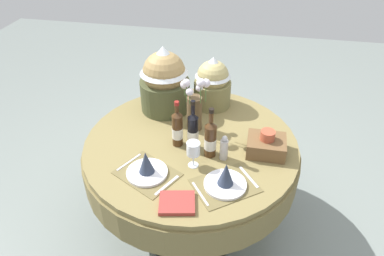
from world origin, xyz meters
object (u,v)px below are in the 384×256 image
at_px(wine_bottle_left, 193,131).
at_px(wine_glass_right, 193,149).
at_px(place_setting_left, 147,168).
at_px(flower_vase, 194,106).
at_px(place_setting_right, 225,180).
at_px(wine_bottle_centre, 210,139).
at_px(gift_tub_back_left, 164,77).
at_px(book_on_table, 177,203).
at_px(pepper_mill, 224,148).
at_px(wine_bottle_right, 177,128).
at_px(woven_basket_side_right, 266,145).
at_px(dining_table, 191,159).
at_px(gift_tub_back_centre, 213,80).

height_order(wine_bottle_left, wine_glass_right, wine_bottle_left).
distance_m(place_setting_left, flower_vase, 0.54).
distance_m(place_setting_right, wine_bottle_left, 0.39).
relative_size(place_setting_right, wine_bottle_centre, 1.27).
bearing_deg(wine_glass_right, place_setting_left, -153.38).
distance_m(wine_bottle_left, gift_tub_back_left, 0.53).
xyz_separation_m(place_setting_right, flower_vase, (-0.27, 0.50, 0.14)).
distance_m(place_setting_left, place_setting_right, 0.46).
relative_size(place_setting_right, book_on_table, 2.28).
distance_m(wine_bottle_centre, pepper_mill, 0.10).
bearing_deg(wine_bottle_right, pepper_mill, -15.30).
distance_m(pepper_mill, woven_basket_side_right, 0.27).
bearing_deg(pepper_mill, place_setting_left, -151.91).
bearing_deg(wine_bottle_centre, woven_basket_side_right, 14.97).
distance_m(dining_table, wine_bottle_right, 0.29).
relative_size(place_setting_left, flower_vase, 1.02).
relative_size(wine_glass_right, gift_tub_back_left, 0.35).
height_order(dining_table, wine_bottle_left, wine_bottle_left).
bearing_deg(dining_table, gift_tub_back_left, 126.02).
relative_size(pepper_mill, woven_basket_side_right, 0.72).
xyz_separation_m(wine_bottle_left, wine_bottle_centre, (0.12, -0.05, -0.01)).
xyz_separation_m(pepper_mill, woven_basket_side_right, (0.25, 0.11, -0.02)).
bearing_deg(dining_table, place_setting_left, -118.20).
relative_size(place_setting_left, book_on_table, 2.25).
xyz_separation_m(place_setting_right, book_on_table, (-0.23, -0.19, -0.04)).
height_order(wine_glass_right, gift_tub_back_left, gift_tub_back_left).
relative_size(gift_tub_back_centre, woven_basket_side_right, 1.65).
distance_m(flower_vase, pepper_mill, 0.37).
height_order(dining_table, wine_bottle_centre, wine_bottle_centre).
height_order(wine_bottle_centre, wine_bottle_right, wine_bottle_centre).
height_order(flower_vase, wine_bottle_left, flower_vase).
bearing_deg(pepper_mill, woven_basket_side_right, 23.30).
relative_size(wine_glass_right, book_on_table, 0.90).
bearing_deg(place_setting_left, gift_tub_back_centre, 72.74).
height_order(place_setting_left, gift_tub_back_centre, gift_tub_back_centre).
distance_m(place_setting_left, gift_tub_back_centre, 0.88).
height_order(wine_bottle_left, gift_tub_back_left, gift_tub_back_left).
distance_m(wine_bottle_left, pepper_mill, 0.22).
relative_size(book_on_table, woven_basket_side_right, 0.80).
bearing_deg(wine_bottle_centre, wine_glass_right, -125.48).
xyz_separation_m(flower_vase, pepper_mill, (0.23, -0.27, -0.11)).
relative_size(dining_table, place_setting_left, 3.35).
xyz_separation_m(place_setting_left, pepper_mill, (0.42, 0.22, 0.03)).
xyz_separation_m(wine_bottle_right, gift_tub_back_left, (-0.18, 0.41, 0.13)).
bearing_deg(place_setting_right, gift_tub_back_centre, 103.21).
distance_m(dining_table, place_setting_left, 0.45).
distance_m(place_setting_right, gift_tub_back_centre, 0.88).
height_order(wine_bottle_centre, wine_glass_right, wine_bottle_centre).
bearing_deg(dining_table, woven_basket_side_right, -2.83).
relative_size(wine_bottle_centre, wine_bottle_right, 1.05).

